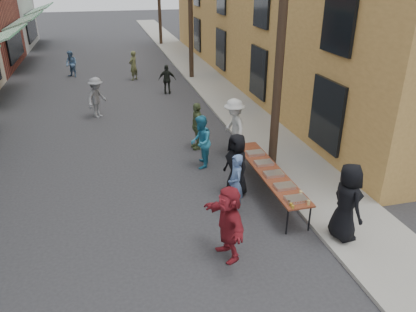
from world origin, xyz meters
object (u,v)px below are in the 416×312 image
guest_front_c (201,142)px  server (347,202)px  catering_tray_sausage (296,199)px  serving_table (269,172)px  utility_pole_near (282,20)px  guest_front_a (236,165)px

guest_front_c → server: (2.25, -4.62, 0.18)m
catering_tray_sausage → guest_front_c: size_ratio=0.29×
serving_table → utility_pole_near: bearing=63.8°
server → guest_front_c: bearing=24.2°
server → catering_tray_sausage: bearing=46.0°
serving_table → catering_tray_sausage: 1.65m
utility_pole_near → server: (0.05, -4.04, -3.47)m
guest_front_a → utility_pole_near: bearing=110.9°
utility_pole_near → guest_front_a: 4.18m
utility_pole_near → serving_table: utility_pole_near is taller
utility_pole_near → catering_tray_sausage: size_ratio=18.00×
catering_tray_sausage → guest_front_c: (-1.40, 3.85, 0.06)m
serving_table → server: server is taller
serving_table → guest_front_a: size_ratio=2.25×
guest_front_a → server: size_ratio=0.96×
serving_table → guest_front_a: (-0.85, 0.29, 0.18)m
guest_front_c → server: 5.14m
catering_tray_sausage → guest_front_c: guest_front_c is taller
serving_table → catering_tray_sausage: bearing=-90.0°
catering_tray_sausage → guest_front_c: 4.09m
catering_tray_sausage → guest_front_a: bearing=113.7°
catering_tray_sausage → server: (0.85, -0.77, 0.24)m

